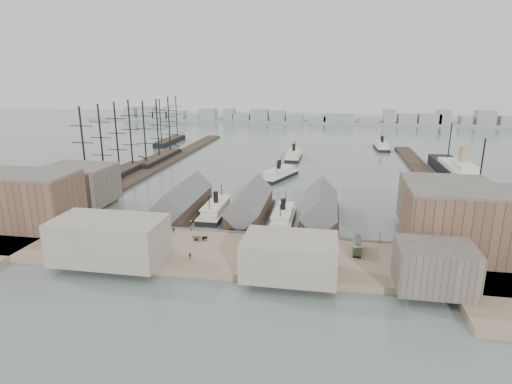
% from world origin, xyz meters
% --- Properties ---
extents(ground, '(900.00, 900.00, 0.00)m').
position_xyz_m(ground, '(0.00, 0.00, 0.00)').
color(ground, '#586662').
rests_on(ground, ground).
extents(quay, '(180.00, 30.00, 2.00)m').
position_xyz_m(quay, '(0.00, -20.00, 1.00)').
color(quay, '#847258').
rests_on(quay, ground).
extents(seawall, '(180.00, 1.20, 2.30)m').
position_xyz_m(seawall, '(0.00, -5.20, 1.15)').
color(seawall, '#59544C').
rests_on(seawall, ground).
extents(west_wharf, '(10.00, 220.00, 1.60)m').
position_xyz_m(west_wharf, '(-68.00, 100.00, 0.80)').
color(west_wharf, '#2D231C').
rests_on(west_wharf, ground).
extents(east_wharf, '(10.00, 180.00, 1.60)m').
position_xyz_m(east_wharf, '(78.00, 90.00, 0.80)').
color(east_wharf, '#2D231C').
rests_on(east_wharf, ground).
extents(ferry_shed_west, '(14.00, 42.00, 12.60)m').
position_xyz_m(ferry_shed_west, '(-26.00, 16.88, 4.64)').
color(ferry_shed_west, '#2D231C').
rests_on(ferry_shed_west, ground).
extents(ferry_shed_center, '(14.00, 42.00, 12.60)m').
position_xyz_m(ferry_shed_center, '(0.00, 16.88, 4.64)').
color(ferry_shed_center, '#2D231C').
rests_on(ferry_shed_center, ground).
extents(ferry_shed_east, '(14.00, 42.00, 12.60)m').
position_xyz_m(ferry_shed_east, '(26.00, 16.88, 4.64)').
color(ferry_shed_east, '#2D231C').
rests_on(ferry_shed_east, ground).
extents(warehouse_west_front, '(32.00, 18.00, 18.00)m').
position_xyz_m(warehouse_west_front, '(-70.00, -12.00, 11.00)').
color(warehouse_west_front, brown).
rests_on(warehouse_west_front, west_land).
extents(warehouse_west_back, '(26.00, 20.00, 14.00)m').
position_xyz_m(warehouse_west_back, '(-70.00, 18.00, 9.00)').
color(warehouse_west_back, '#60564C').
rests_on(warehouse_west_back, west_land).
extents(warehouse_east_front, '(30.00, 18.00, 19.00)m').
position_xyz_m(warehouse_east_front, '(66.00, -12.00, 11.50)').
color(warehouse_east_front, brown).
rests_on(warehouse_east_front, east_land).
extents(warehouse_east_back, '(28.00, 20.00, 15.00)m').
position_xyz_m(warehouse_east_back, '(68.00, 15.00, 9.50)').
color(warehouse_east_back, '#60564C').
rests_on(warehouse_east_back, east_land).
extents(street_bldg_center, '(24.00, 16.00, 10.00)m').
position_xyz_m(street_bldg_center, '(20.00, -32.00, 7.00)').
color(street_bldg_center, gray).
rests_on(street_bldg_center, quay).
extents(street_bldg_west, '(30.00, 16.00, 12.00)m').
position_xyz_m(street_bldg_west, '(-30.00, -32.00, 8.00)').
color(street_bldg_west, gray).
rests_on(street_bldg_west, quay).
extents(street_bldg_east, '(18.00, 14.00, 11.00)m').
position_xyz_m(street_bldg_east, '(55.00, -33.00, 7.50)').
color(street_bldg_east, '#60564C').
rests_on(street_bldg_east, quay).
extents(lamp_post_far_w, '(0.44, 0.44, 3.92)m').
position_xyz_m(lamp_post_far_w, '(-45.00, -7.00, 4.71)').
color(lamp_post_far_w, black).
rests_on(lamp_post_far_w, quay).
extents(lamp_post_near_w, '(0.44, 0.44, 3.92)m').
position_xyz_m(lamp_post_near_w, '(-15.00, -7.00, 4.71)').
color(lamp_post_near_w, black).
rests_on(lamp_post_near_w, quay).
extents(lamp_post_near_e, '(0.44, 0.44, 3.92)m').
position_xyz_m(lamp_post_near_e, '(15.00, -7.00, 4.71)').
color(lamp_post_near_e, black).
rests_on(lamp_post_near_e, quay).
extents(lamp_post_far_e, '(0.44, 0.44, 3.92)m').
position_xyz_m(lamp_post_far_e, '(45.00, -7.00, 4.71)').
color(lamp_post_far_e, black).
rests_on(lamp_post_far_e, quay).
extents(far_shore, '(500.00, 40.00, 15.72)m').
position_xyz_m(far_shore, '(-2.07, 334.14, 3.91)').
color(far_shore, gray).
rests_on(far_shore, ground).
extents(ferry_docked_west, '(8.23, 27.44, 9.80)m').
position_xyz_m(ferry_docked_west, '(-13.00, 16.42, 2.30)').
color(ferry_docked_west, black).
rests_on(ferry_docked_west, ground).
extents(ferry_docked_east, '(7.83, 26.10, 9.32)m').
position_xyz_m(ferry_docked_east, '(13.00, 13.08, 2.18)').
color(ferry_docked_east, black).
rests_on(ferry_docked_east, ground).
extents(ferry_open_near, '(18.31, 29.74, 10.20)m').
position_xyz_m(ferry_open_near, '(3.29, 77.78, 2.39)').
color(ferry_open_near, black).
rests_on(ferry_open_near, ground).
extents(ferry_open_mid, '(9.03, 28.77, 10.23)m').
position_xyz_m(ferry_open_mid, '(5.91, 130.25, 2.40)').
color(ferry_open_mid, black).
rests_on(ferry_open_mid, ground).
extents(ferry_open_far, '(9.87, 28.24, 9.94)m').
position_xyz_m(ferry_open_far, '(63.59, 176.03, 2.33)').
color(ferry_open_far, black).
rests_on(ferry_open_far, ground).
extents(sailing_ship_near, '(9.37, 64.56, 38.53)m').
position_xyz_m(sailing_ship_near, '(-77.81, 58.25, 2.83)').
color(sailing_ship_near, black).
rests_on(sailing_ship_near, ground).
extents(sailing_ship_mid, '(9.13, 52.75, 37.53)m').
position_xyz_m(sailing_ship_mid, '(-73.33, 107.06, 2.69)').
color(sailing_ship_mid, black).
rests_on(sailing_ship_mid, ground).
extents(sailing_ship_far, '(8.38, 46.58, 34.47)m').
position_xyz_m(sailing_ship_far, '(-92.38, 173.66, 2.49)').
color(sailing_ship_far, black).
rests_on(sailing_ship_far, ground).
extents(ocean_steamer, '(12.57, 91.83, 18.37)m').
position_xyz_m(ocean_steamer, '(92.00, 84.78, 3.95)').
color(ocean_steamer, black).
rests_on(ocean_steamer, ground).
extents(tram, '(3.14, 10.10, 3.55)m').
position_xyz_m(tram, '(37.94, -14.29, 3.82)').
color(tram, black).
rests_on(tram, quay).
extents(horse_cart_left, '(4.72, 3.47, 1.60)m').
position_xyz_m(horse_cart_left, '(-47.35, -14.37, 2.81)').
color(horse_cart_left, black).
rests_on(horse_cart_left, quay).
extents(horse_cart_center, '(4.93, 1.50, 1.73)m').
position_xyz_m(horse_cart_center, '(-8.95, -14.03, 2.86)').
color(horse_cart_center, black).
rests_on(horse_cart_center, quay).
extents(horse_cart_right, '(4.81, 3.65, 1.70)m').
position_xyz_m(horse_cart_right, '(25.57, -21.34, 2.85)').
color(horse_cart_right, black).
rests_on(horse_cart_right, quay).
extents(pedestrian_0, '(0.71, 0.69, 1.58)m').
position_xyz_m(pedestrian_0, '(-46.78, -10.79, 2.79)').
color(pedestrian_0, black).
rests_on(pedestrian_0, quay).
extents(pedestrian_1, '(0.82, 0.94, 1.65)m').
position_xyz_m(pedestrian_1, '(-32.32, -20.70, 2.82)').
color(pedestrian_1, black).
rests_on(pedestrian_1, quay).
extents(pedestrian_2, '(1.23, 1.35, 1.82)m').
position_xyz_m(pedestrian_2, '(-20.32, -8.98, 2.91)').
color(pedestrian_2, black).
rests_on(pedestrian_2, quay).
extents(pedestrian_3, '(1.13, 0.62, 1.82)m').
position_xyz_m(pedestrian_3, '(-8.51, -27.40, 2.91)').
color(pedestrian_3, black).
rests_on(pedestrian_3, quay).
extents(pedestrian_4, '(0.91, 0.94, 1.63)m').
position_xyz_m(pedestrian_4, '(-8.58, -13.73, 2.82)').
color(pedestrian_4, black).
rests_on(pedestrian_4, quay).
extents(pedestrian_5, '(0.78, 0.67, 1.81)m').
position_xyz_m(pedestrian_5, '(7.55, -21.30, 2.91)').
color(pedestrian_5, black).
rests_on(pedestrian_5, quay).
extents(pedestrian_6, '(0.64, 0.81, 1.63)m').
position_xyz_m(pedestrian_6, '(19.06, -14.94, 2.82)').
color(pedestrian_6, black).
rests_on(pedestrian_6, quay).
extents(pedestrian_7, '(1.13, 1.33, 1.79)m').
position_xyz_m(pedestrian_7, '(32.36, -21.62, 2.89)').
color(pedestrian_7, black).
rests_on(pedestrian_7, quay).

